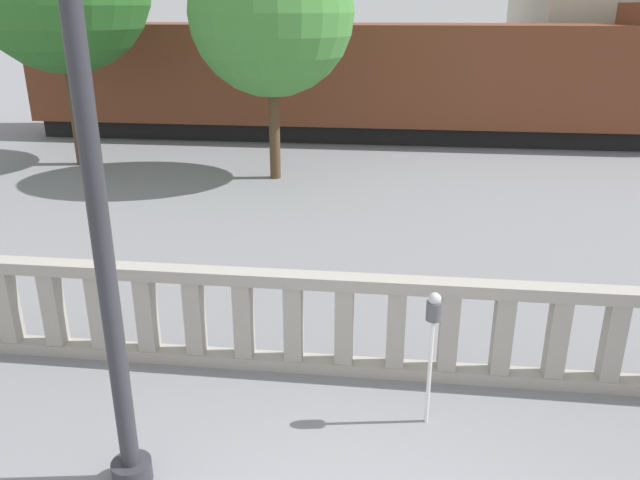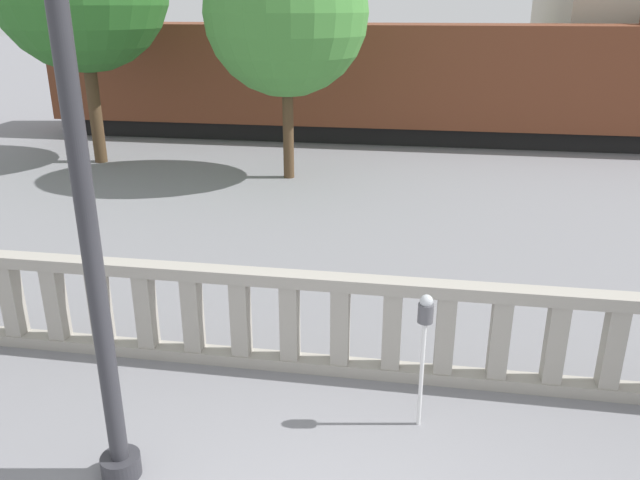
# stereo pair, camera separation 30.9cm
# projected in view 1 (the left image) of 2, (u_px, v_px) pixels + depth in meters

# --- Properties ---
(balustrade) EXTENTS (15.42, 0.24, 1.19)m
(balustrade) POSITION_uv_depth(u_px,v_px,m) (370.00, 327.00, 6.93)
(balustrade) COLOR #9E998E
(balustrade) RESTS_ON ground
(lamppost) EXTENTS (0.35, 0.35, 6.69)m
(lamppost) POSITION_uv_depth(u_px,v_px,m) (81.00, 80.00, 4.30)
(lamppost) COLOR #2D2D33
(lamppost) RESTS_ON ground
(parking_meter) EXTENTS (0.15, 0.15, 1.43)m
(parking_meter) POSITION_uv_depth(u_px,v_px,m) (433.00, 323.00, 5.91)
(parking_meter) COLOR silver
(parking_meter) RESTS_ON ground
(train_near) EXTENTS (20.93, 2.92, 4.04)m
(train_near) POSITION_uv_depth(u_px,v_px,m) (375.00, 79.00, 19.30)
(train_near) COLOR black
(train_near) RESTS_ON ground
(train_far) EXTENTS (20.61, 2.77, 3.84)m
(train_far) POSITION_uv_depth(u_px,v_px,m) (510.00, 66.00, 24.74)
(train_far) COLOR black
(train_far) RESTS_ON ground
(tree_left) EXTENTS (3.73, 3.73, 5.67)m
(tree_left) POSITION_uv_depth(u_px,v_px,m) (271.00, 13.00, 13.91)
(tree_left) COLOR #4C3823
(tree_left) RESTS_ON ground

